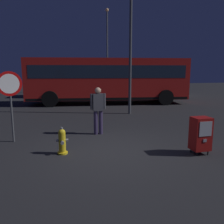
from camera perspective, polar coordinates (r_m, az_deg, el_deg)
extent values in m
plane|color=#262628|center=(6.77, -0.03, -9.39)|extent=(60.00, 60.00, 0.00)
cylinder|color=yellow|center=(6.69, -11.88, -9.64)|extent=(0.28, 0.28, 0.05)
cylinder|color=yellow|center=(6.60, -11.98, -7.18)|extent=(0.19, 0.19, 0.55)
sphere|color=yellow|center=(6.52, -12.06, -4.88)|extent=(0.19, 0.19, 0.19)
cylinder|color=gray|center=(6.49, -12.10, -3.85)|extent=(0.06, 0.06, 0.05)
cylinder|color=gray|center=(6.46, -11.94, -7.30)|extent=(0.09, 0.08, 0.09)
cylinder|color=gray|center=(6.58, -13.13, -6.78)|extent=(0.07, 0.07, 0.07)
cylinder|color=gray|center=(6.59, -10.86, -6.67)|extent=(0.07, 0.07, 0.07)
cylinder|color=black|center=(6.76, 19.86, -9.51)|extent=(0.04, 0.04, 0.12)
cylinder|color=black|center=(6.95, 22.20, -9.13)|extent=(0.04, 0.04, 0.12)
cylinder|color=black|center=(6.98, 18.58, -8.81)|extent=(0.04, 0.04, 0.12)
cylinder|color=black|center=(7.16, 20.88, -8.47)|extent=(0.04, 0.04, 0.12)
cube|color=#9E1411|center=(6.82, 20.65, -4.92)|extent=(0.48, 0.40, 0.90)
cube|color=#B2B7BF|center=(6.61, 21.75, -3.84)|extent=(0.36, 0.01, 0.40)
cube|color=gray|center=(6.69, 21.59, -6.46)|extent=(0.10, 0.02, 0.08)
cylinder|color=#4C4F54|center=(7.99, -23.20, 0.94)|extent=(0.06, 0.06, 2.20)
cylinder|color=red|center=(7.89, -23.60, 6.30)|extent=(0.71, 0.31, 0.76)
cylinder|color=white|center=(7.88, -23.62, 6.29)|extent=(0.56, 0.23, 0.60)
cylinder|color=#382D51|center=(8.36, -3.96, -2.58)|extent=(0.14, 0.14, 0.85)
cylinder|color=#382D51|center=(8.39, -2.75, -2.51)|extent=(0.14, 0.14, 0.85)
cube|color=#3F3F47|center=(8.25, -3.41, 2.37)|extent=(0.36, 0.20, 0.60)
sphere|color=tan|center=(8.20, -3.44, 5.21)|extent=(0.22, 0.22, 0.22)
cylinder|color=#3F3F47|center=(8.21, -4.99, 2.52)|extent=(0.09, 0.09, 0.55)
cylinder|color=#3F3F47|center=(8.29, -1.85, 2.63)|extent=(0.09, 0.09, 0.55)
cube|color=red|center=(16.03, -1.09, 8.07)|extent=(10.74, 3.86, 2.65)
cube|color=#1E2838|center=(16.02, -1.09, 9.77)|extent=(10.12, 3.80, 0.80)
cube|color=black|center=(16.13, -1.07, 3.72)|extent=(10.53, 3.84, 0.16)
cylinder|color=black|center=(15.68, 12.88, 3.46)|extent=(1.03, 0.41, 1.00)
cylinder|color=black|center=(18.04, 10.29, 4.40)|extent=(1.03, 0.41, 1.00)
cylinder|color=black|center=(14.98, -14.79, 3.07)|extent=(1.03, 0.41, 1.00)
cylinder|color=black|center=(17.44, -13.60, 4.09)|extent=(1.03, 0.41, 1.00)
cube|color=beige|center=(20.48, -0.18, 8.53)|extent=(10.73, 3.76, 2.65)
cube|color=#1E2838|center=(20.47, -0.18, 9.87)|extent=(10.10, 3.70, 0.80)
cube|color=black|center=(20.55, -0.18, 5.12)|extent=(10.52, 3.74, 0.16)
cylinder|color=black|center=(20.10, 10.75, 4.97)|extent=(1.03, 0.40, 1.00)
cylinder|color=black|center=(22.49, 8.83, 5.56)|extent=(1.03, 0.40, 1.00)
cylinder|color=black|center=(19.21, -10.73, 4.73)|extent=(1.03, 0.40, 1.00)
cylinder|color=black|center=(21.70, -10.30, 5.36)|extent=(1.03, 0.40, 1.00)
cylinder|color=#4C4F54|center=(23.05, -1.16, 14.00)|extent=(0.14, 0.14, 7.60)
sphere|color=#FFD18C|center=(23.63, -1.19, 23.47)|extent=(0.32, 0.32, 0.32)
cylinder|color=#4C4F54|center=(12.29, 4.52, 17.94)|extent=(0.14, 0.14, 7.86)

